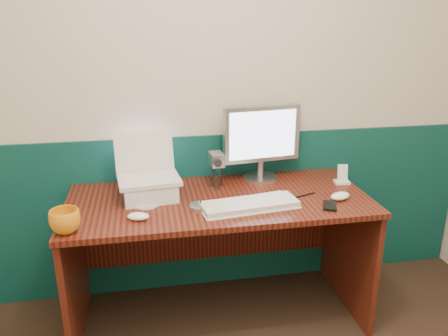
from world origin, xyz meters
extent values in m
cube|color=beige|center=(0.00, 1.75, 1.25)|extent=(3.50, 0.04, 2.50)
cube|color=#073432|center=(0.00, 1.74, 0.50)|extent=(3.48, 0.02, 1.00)
cube|color=#340E09|center=(0.05, 1.38, 0.38)|extent=(1.60, 0.70, 0.75)
cube|color=silver|center=(-0.31, 1.44, 0.80)|extent=(0.30, 0.26, 0.10)
cube|color=silver|center=(0.18, 1.23, 0.76)|extent=(0.50, 0.22, 0.03)
ellipsoid|color=white|center=(0.68, 1.24, 0.77)|extent=(0.13, 0.11, 0.04)
ellipsoid|color=white|center=(-0.37, 1.19, 0.77)|extent=(0.12, 0.08, 0.03)
imported|color=orange|center=(-0.69, 1.12, 0.80)|extent=(0.16, 0.16, 0.11)
cylinder|color=#B0B5C1|center=(-0.06, 1.25, 0.76)|extent=(0.11, 0.11, 0.02)
cylinder|color=silver|center=(-0.33, 1.35, 0.75)|extent=(0.12, 0.12, 0.00)
cylinder|color=black|center=(0.52, 1.33, 0.75)|extent=(0.13, 0.05, 0.01)
cube|color=silver|center=(0.34, 1.35, 0.75)|extent=(0.16, 0.13, 0.00)
cube|color=white|center=(0.79, 1.47, 0.76)|extent=(0.09, 0.07, 0.02)
cube|color=white|center=(0.79, 1.47, 0.81)|extent=(0.06, 0.03, 0.10)
cube|color=black|center=(0.59, 1.16, 0.76)|extent=(0.10, 0.13, 0.01)
camera|label=1|loc=(-0.31, -0.74, 1.66)|focal=35.00mm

